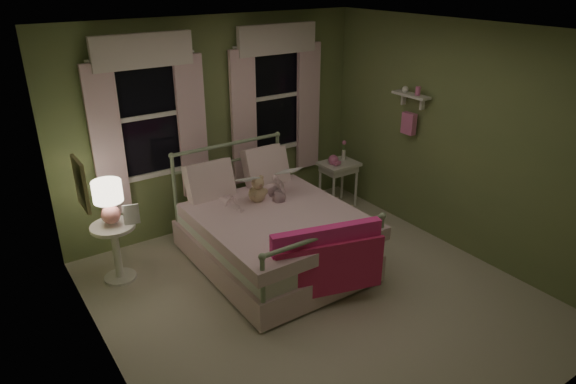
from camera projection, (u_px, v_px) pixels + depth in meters
room_shell at (319, 179)px, 4.74m from camera, size 4.20×4.20×4.20m
bed at (271, 233)px, 5.71m from camera, size 1.58×2.04×1.18m
pink_throw at (328, 254)px, 4.85m from camera, size 1.09×0.42×0.71m
child_left at (228, 182)px, 5.68m from camera, size 0.26×0.18×0.67m
child_right at (271, 169)px, 5.95m from camera, size 0.44×0.39×0.75m
book_left at (239, 185)px, 5.47m from camera, size 0.21×0.14×0.26m
book_right at (283, 177)px, 5.77m from camera, size 0.22×0.16×0.26m
teddy_bear at (257, 191)px, 5.75m from camera, size 0.24×0.20×0.32m
nightstand_left at (115, 244)px, 5.39m from camera, size 0.46×0.46×0.65m
table_lamp at (108, 198)px, 5.17m from camera, size 0.30×0.30×0.47m
book_nightstand at (124, 225)px, 5.29m from camera, size 0.22×0.26×0.02m
nightstand_right at (339, 169)px, 7.02m from camera, size 0.50×0.40×0.64m
pink_toy at (334, 160)px, 6.90m from camera, size 0.14×0.19×0.14m
bud_vase at (344, 150)px, 7.02m from camera, size 0.06×0.06×0.28m
window_left at (149, 111)px, 5.71m from camera, size 1.34×0.13×1.96m
window_right at (277, 92)px, 6.58m from camera, size 1.34×0.13×1.96m
wall_shelf at (410, 109)px, 6.15m from camera, size 0.15×0.50×0.60m
framed_picture at (81, 184)px, 4.11m from camera, size 0.03×0.32×0.42m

